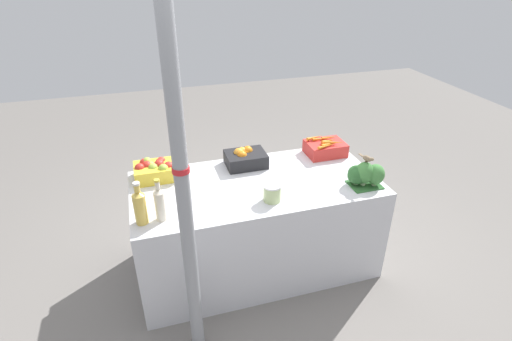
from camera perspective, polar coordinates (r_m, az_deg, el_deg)
The scene contains 11 objects.
ground_plane at distance 3.37m, azimuth 0.00°, elevation -13.04°, with size 10.00×10.00×0.00m, color slate.
market_table at distance 3.12m, azimuth 0.00°, elevation -7.79°, with size 1.79×0.87×0.77m, color silver.
support_pole at distance 2.07m, azimuth -10.41°, elevation -2.68°, with size 0.09×0.09×2.36m.
apple_crate at distance 3.03m, azimuth -14.18°, elevation 0.17°, with size 0.31×0.24×0.14m.
orange_crate at distance 3.12m, azimuth -1.52°, elevation 1.83°, with size 0.31×0.24×0.14m.
carrot_crate at distance 3.34m, azimuth 9.87°, elevation 3.23°, with size 0.31×0.24×0.15m.
broccoli_pile at distance 2.94m, azimuth 15.19°, elevation -0.55°, with size 0.25×0.18×0.19m.
juice_bottle_golden at distance 2.53m, azimuth -16.25°, elevation -4.93°, with size 0.08×0.08×0.29m.
juice_bottle_cloudy at distance 2.53m, azimuth -13.58°, elevation -4.57°, with size 0.07×0.07×0.29m.
pickle_jar at distance 2.68m, azimuth 2.33°, elevation -3.16°, with size 0.12×0.12×0.12m.
sparrow_bird at distance 2.89m, azimuth 15.66°, elevation 1.66°, with size 0.06×0.13×0.05m.
Camera 1 is at (-0.72, -2.40, 2.25)m, focal length 28.00 mm.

